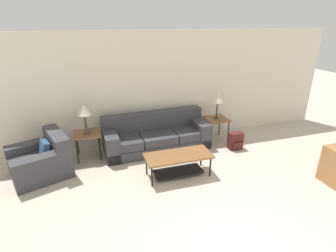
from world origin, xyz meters
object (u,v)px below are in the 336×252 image
couch (156,136)px  table_lamp_right (218,98)px  table_lamp_left (84,110)px  side_table_right (216,121)px  coffee_table (178,160)px  side_table_left (87,136)px  backpack (236,141)px  armchair (42,161)px

couch → table_lamp_right: size_ratio=3.81×
table_lamp_left → side_table_right: bearing=0.0°
coffee_table → side_table_right: 1.91m
table_lamp_left → table_lamp_right: (3.03, 0.00, 0.00)m
side_table_left → table_lamp_left: size_ratio=0.90×
backpack → armchair: bearing=177.8°
coffee_table → table_lamp_right: table_lamp_right is taller
side_table_left → table_lamp_right: 3.09m
side_table_right → table_lamp_right: size_ratio=0.90×
side_table_left → backpack: (3.26, -0.59, -0.32)m
couch → side_table_left: bearing=179.5°
table_lamp_left → backpack: bearing=-10.2°
table_lamp_right → armchair: bearing=-173.8°
couch → table_lamp_left: table_lamp_left is taller
side_table_left → side_table_right: same height
coffee_table → side_table_left: 2.06m
coffee_table → table_lamp_left: (-1.61, 1.26, 0.75)m
table_lamp_right → couch: bearing=-179.5°
table_lamp_right → side_table_right: bearing=0.0°
table_lamp_left → table_lamp_right: size_ratio=1.00×
side_table_left → table_lamp_right: table_lamp_right is taller
couch → side_table_right: (1.52, 0.01, 0.22)m
coffee_table → table_lamp_right: bearing=41.6°
side_table_right → backpack: 0.70m
armchair → table_lamp_right: (3.91, 0.42, 0.80)m
couch → backpack: bearing=-18.2°
couch → table_lamp_left: (-1.51, 0.01, 0.78)m
couch → coffee_table: 1.25m
side_table_right → table_lamp_left: size_ratio=0.90×
side_table_left → backpack: size_ratio=1.42×
couch → side_table_right: size_ratio=4.24×
table_lamp_left → couch: bearing=-0.5°
side_table_right → table_lamp_left: (-3.03, 0.00, 0.57)m
coffee_table → couch: bearing=94.6°
side_table_right → table_lamp_right: bearing=0.0°
table_lamp_left → backpack: size_ratio=1.58×
armchair → backpack: (4.14, -0.16, -0.09)m
couch → side_table_right: bearing=0.5°
table_lamp_left → table_lamp_right: 3.03m
coffee_table → backpack: size_ratio=3.14×
table_lamp_left → backpack: table_lamp_left is taller
couch → armchair: size_ratio=1.90×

